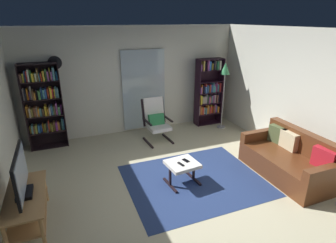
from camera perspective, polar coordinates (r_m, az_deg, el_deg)
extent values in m
plane|color=beige|center=(4.85, 2.59, -13.88)|extent=(7.02, 7.02, 0.00)
cube|color=silver|center=(6.89, -7.25, 8.44)|extent=(5.60, 0.06, 2.60)
cube|color=silver|center=(5.86, 27.76, 3.99)|extent=(0.06, 6.00, 2.60)
cube|color=silver|center=(6.94, -5.02, 6.51)|extent=(1.10, 0.01, 2.00)
cube|color=navy|center=(5.08, 5.53, -12.07)|extent=(2.40, 1.99, 0.01)
cube|color=tan|center=(4.27, -27.67, -13.46)|extent=(0.50, 1.19, 0.02)
cube|color=tan|center=(4.43, -27.05, -16.49)|extent=(0.46, 1.13, 0.02)
cylinder|color=tan|center=(3.96, -24.60, -20.61)|extent=(0.05, 0.05, 0.51)
cylinder|color=tan|center=(4.85, -24.26, -12.35)|extent=(0.05, 0.05, 0.51)
cylinder|color=tan|center=(4.03, -30.63, -21.06)|extent=(0.05, 0.05, 0.51)
cylinder|color=tan|center=(4.90, -29.01, -12.84)|extent=(0.05, 0.05, 0.51)
cube|color=silver|center=(4.48, -27.07, -15.32)|extent=(0.30, 0.28, 0.07)
cube|color=black|center=(4.26, -27.75, -13.05)|extent=(0.20, 0.32, 0.05)
cube|color=black|center=(4.10, -28.48, -9.41)|extent=(0.04, 0.95, 0.57)
cube|color=silver|center=(4.10, -28.19, -9.38)|extent=(0.01, 0.89, 0.51)
cube|color=black|center=(6.54, -27.76, 2.31)|extent=(0.02, 0.30, 1.90)
cube|color=black|center=(6.49, -21.09, 3.22)|extent=(0.02, 0.30, 1.90)
cube|color=black|center=(6.64, -24.41, 3.12)|extent=(0.78, 0.02, 1.90)
cube|color=black|center=(6.82, -23.29, -4.68)|extent=(0.75, 0.28, 0.02)
cube|color=black|center=(6.69, -23.72, -1.86)|extent=(0.75, 0.28, 0.02)
cube|color=black|center=(6.56, -24.20, 1.20)|extent=(0.75, 0.28, 0.02)
cube|color=black|center=(6.46, -24.69, 4.36)|extent=(0.75, 0.28, 0.02)
cube|color=black|center=(6.37, -25.20, 7.63)|extent=(0.75, 0.28, 0.02)
cube|color=black|center=(6.31, -25.71, 10.82)|extent=(0.75, 0.28, 0.02)
cube|color=gold|center=(6.70, -26.72, -1.51)|extent=(0.04, 0.11, 0.16)
cube|color=#549A9F|center=(6.68, -26.42, -1.39)|extent=(0.04, 0.17, 0.19)
cube|color=brown|center=(6.69, -26.12, -1.40)|extent=(0.02, 0.21, 0.16)
cube|color=#999A3A|center=(6.65, -25.77, -1.37)|extent=(0.04, 0.16, 0.18)
cube|color=teal|center=(6.66, -25.28, -1.34)|extent=(0.04, 0.14, 0.17)
cube|color=#2E56B7|center=(6.68, -24.89, -1.25)|extent=(0.02, 0.11, 0.16)
cube|color=orange|center=(6.67, -24.60, -1.13)|extent=(0.02, 0.12, 0.19)
cube|color=#9C9F35|center=(6.64, -24.25, -1.23)|extent=(0.04, 0.13, 0.17)
cube|color=#282C2F|center=(6.63, -23.86, -0.97)|extent=(0.03, 0.23, 0.22)
cube|color=red|center=(6.63, -23.58, -0.81)|extent=(0.02, 0.13, 0.24)
cube|color=olive|center=(6.65, -23.32, -1.05)|extent=(0.02, 0.11, 0.17)
cube|color=olive|center=(6.64, -23.03, -1.09)|extent=(0.03, 0.16, 0.16)
cube|color=brown|center=(6.65, -22.64, -0.81)|extent=(0.04, 0.14, 0.20)
cube|color=purple|center=(6.64, -22.22, -0.85)|extent=(0.04, 0.18, 0.18)
cube|color=orange|center=(6.64, -21.85, -0.81)|extent=(0.04, 0.11, 0.18)
cube|color=black|center=(6.66, -21.46, -0.69)|extent=(0.03, 0.16, 0.19)
cube|color=teal|center=(6.62, -21.19, -0.41)|extent=(0.03, 0.13, 0.26)
cube|color=#3466A4|center=(6.64, -20.95, -0.36)|extent=(0.02, 0.16, 0.25)
cube|color=orange|center=(6.56, -27.30, 1.90)|extent=(0.04, 0.14, 0.25)
cube|color=beige|center=(6.56, -26.85, 1.76)|extent=(0.03, 0.22, 0.20)
cube|color=olive|center=(6.56, -26.49, 1.71)|extent=(0.04, 0.17, 0.17)
cube|color=brown|center=(6.56, -26.02, 1.91)|extent=(0.04, 0.21, 0.20)
cube|color=beige|center=(6.54, -25.67, 1.90)|extent=(0.03, 0.16, 0.20)
cube|color=orange|center=(6.53, -25.39, 1.82)|extent=(0.03, 0.19, 0.18)
cube|color=teal|center=(6.53, -25.05, 1.79)|extent=(0.04, 0.11, 0.16)
cube|color=brown|center=(6.53, -24.57, 1.88)|extent=(0.04, 0.13, 0.16)
cube|color=gold|center=(6.52, -24.15, 2.19)|extent=(0.04, 0.20, 0.22)
cube|color=orange|center=(6.52, -23.72, 1.96)|extent=(0.02, 0.17, 0.15)
cube|color=beige|center=(6.53, -23.43, 2.19)|extent=(0.03, 0.23, 0.19)
cube|color=#3B6AA8|center=(6.52, -23.09, 2.33)|extent=(0.03, 0.18, 0.22)
cube|color=#417B52|center=(6.53, -22.83, 2.27)|extent=(0.02, 0.20, 0.19)
cube|color=brown|center=(6.50, -22.57, 2.31)|extent=(0.03, 0.15, 0.21)
cube|color=#874287|center=(6.51, -22.25, 2.63)|extent=(0.03, 0.22, 0.26)
cube|color=#437B50|center=(6.51, -21.80, 2.31)|extent=(0.04, 0.23, 0.18)
cube|color=purple|center=(6.52, -21.43, 2.53)|extent=(0.04, 0.12, 0.21)
cube|color=#BCB1AE|center=(6.45, -27.91, 5.02)|extent=(0.03, 0.15, 0.24)
cube|color=black|center=(6.45, -27.60, 5.02)|extent=(0.02, 0.23, 0.23)
cube|color=orange|center=(6.44, -27.27, 5.11)|extent=(0.03, 0.13, 0.24)
cube|color=#894693|center=(6.45, -26.91, 4.84)|extent=(0.02, 0.12, 0.16)
cube|color=beige|center=(6.44, -26.72, 5.34)|extent=(0.03, 0.13, 0.27)
cube|color=brown|center=(6.43, -26.33, 5.06)|extent=(0.03, 0.22, 0.20)
cube|color=orange|center=(6.43, -26.00, 4.89)|extent=(0.03, 0.19, 0.15)
cube|color=black|center=(6.42, -25.68, 5.19)|extent=(0.03, 0.12, 0.21)
cube|color=#418141|center=(6.42, -25.27, 5.13)|extent=(0.04, 0.22, 0.19)
cube|color=#3059A0|center=(6.43, -24.90, 5.40)|extent=(0.03, 0.16, 0.23)
cube|color=teal|center=(6.44, -24.50, 5.33)|extent=(0.04, 0.19, 0.20)
cube|color=#375CB4|center=(6.44, -24.16, 5.47)|extent=(0.03, 0.22, 0.21)
cube|color=red|center=(6.41, -23.75, 5.47)|extent=(0.03, 0.15, 0.21)
cube|color=gold|center=(6.41, -23.29, 5.60)|extent=(0.04, 0.22, 0.23)
cube|color=#C1293A|center=(6.42, -22.96, 5.60)|extent=(0.03, 0.18, 0.21)
cube|color=gold|center=(6.40, -22.62, 5.56)|extent=(0.02, 0.16, 0.20)
cube|color=teal|center=(6.40, -22.38, 5.72)|extent=(0.03, 0.13, 0.23)
cube|color=#5C8E99|center=(6.40, -22.05, 5.65)|extent=(0.04, 0.14, 0.20)
cube|color=brown|center=(6.38, -28.39, 8.03)|extent=(0.04, 0.19, 0.18)
cube|color=olive|center=(6.38, -27.97, 8.12)|extent=(0.03, 0.21, 0.18)
cube|color=#3761A9|center=(6.39, -27.71, 8.36)|extent=(0.02, 0.13, 0.22)
cube|color=red|center=(6.36, -27.41, 8.33)|extent=(0.02, 0.14, 0.22)
cube|color=beige|center=(6.36, -27.14, 8.56)|extent=(0.03, 0.20, 0.25)
cube|color=#3C8B42|center=(6.37, -26.77, 8.52)|extent=(0.04, 0.12, 0.23)
cube|color=gold|center=(6.37, -26.36, 8.32)|extent=(0.04, 0.23, 0.18)
cube|color=beige|center=(6.36, -25.89, 8.38)|extent=(0.04, 0.19, 0.17)
cube|color=brown|center=(6.34, -25.60, 8.80)|extent=(0.03, 0.17, 0.26)
cube|color=teal|center=(6.37, -25.27, 8.43)|extent=(0.02, 0.22, 0.16)
cube|color=red|center=(6.33, -24.93, 8.45)|extent=(0.03, 0.14, 0.17)
cube|color=gold|center=(6.35, -24.55, 8.75)|extent=(0.04, 0.24, 0.21)
cube|color=#438344|center=(6.33, -24.16, 8.88)|extent=(0.03, 0.13, 0.24)
cube|color=#8B4784|center=(6.35, -23.78, 8.80)|extent=(0.04, 0.24, 0.20)
cube|color=gold|center=(6.35, -23.44, 9.09)|extent=(0.02, 0.15, 0.25)
cube|color=#89478A|center=(6.33, -23.14, 8.81)|extent=(0.03, 0.19, 0.19)
cube|color=teal|center=(6.32, -22.79, 9.21)|extent=(0.04, 0.19, 0.27)
cube|color=#276AAC|center=(6.33, -22.24, 8.90)|extent=(0.04, 0.14, 0.18)
cube|color=black|center=(7.27, 6.12, 5.83)|extent=(0.02, 0.30, 1.78)
cube|color=black|center=(7.61, 10.78, 6.25)|extent=(0.02, 0.30, 1.78)
cube|color=black|center=(7.55, 7.97, 6.31)|extent=(0.71, 0.02, 1.78)
cube|color=black|center=(7.70, 8.16, -0.25)|extent=(0.68, 0.28, 0.02)
cube|color=black|center=(7.60, 8.27, 1.72)|extent=(0.68, 0.28, 0.02)
cube|color=black|center=(7.51, 8.38, 3.86)|extent=(0.68, 0.28, 0.02)
cube|color=black|center=(7.43, 8.50, 6.05)|extent=(0.68, 0.28, 0.02)
cube|color=black|center=(7.36, 8.62, 8.28)|extent=(0.68, 0.28, 0.02)
cube|color=black|center=(7.31, 8.75, 10.55)|extent=(0.68, 0.28, 0.02)
cube|color=black|center=(7.26, 8.87, 12.73)|extent=(0.68, 0.28, 0.02)
cube|color=beige|center=(7.41, 6.26, 2.42)|extent=(0.03, 0.19, 0.26)
cube|color=#9F4490|center=(7.46, 6.44, 2.10)|extent=(0.03, 0.12, 0.15)
cube|color=orange|center=(7.45, 6.80, 2.37)|extent=(0.03, 0.15, 0.23)
cube|color=red|center=(7.47, 7.09, 2.36)|extent=(0.03, 0.16, 0.21)
cube|color=beige|center=(7.52, 7.30, 2.35)|extent=(0.04, 0.18, 0.18)
cube|color=teal|center=(7.52, 7.71, 2.27)|extent=(0.03, 0.20, 0.17)
cube|color=orange|center=(7.54, 7.88, 2.33)|extent=(0.03, 0.10, 0.17)
cube|color=orange|center=(7.53, 8.16, 2.64)|extent=(0.03, 0.12, 0.26)
cube|color=brown|center=(7.59, 8.30, 2.60)|extent=(0.03, 0.18, 0.21)
cube|color=red|center=(7.58, 8.65, 2.49)|extent=(0.03, 0.16, 0.19)
cube|color=gold|center=(7.62, 8.82, 2.71)|extent=(0.04, 0.12, 0.23)
cube|color=red|center=(7.64, 9.09, 2.58)|extent=(0.02, 0.15, 0.19)
cube|color=brown|center=(7.66, 9.29, 2.71)|extent=(0.04, 0.22, 0.21)
cube|color=purple|center=(7.68, 9.65, 2.77)|extent=(0.04, 0.13, 0.22)
cube|color=#3660A2|center=(7.71, 9.89, 2.69)|extent=(0.03, 0.13, 0.19)
cube|color=orange|center=(7.73, 10.16, 2.62)|extent=(0.03, 0.20, 0.16)
cube|color=#C0B2A9|center=(7.34, 6.27, 4.56)|extent=(0.03, 0.16, 0.23)
cube|color=gold|center=(7.33, 6.65, 4.58)|extent=(0.04, 0.23, 0.24)
cube|color=#AA9C37|center=(7.39, 6.93, 4.49)|extent=(0.04, 0.10, 0.20)
cube|color=beige|center=(7.41, 7.14, 4.46)|extent=(0.02, 0.15, 0.18)
cube|color=#C3B0AC|center=(7.41, 7.55, 4.51)|extent=(0.04, 0.10, 0.19)
cube|color=#BAB4B4|center=(7.43, 7.85, 4.78)|extent=(0.03, 0.14, 0.25)
cube|color=#1E2E22|center=(7.45, 8.12, 4.70)|extent=(0.04, 0.17, 0.23)
cube|color=#8D3783|center=(7.49, 8.33, 4.63)|extent=(0.03, 0.22, 0.19)
cube|color=orange|center=(7.50, 8.68, 4.59)|extent=(0.04, 0.11, 0.18)
cube|color=teal|center=(7.51, 9.02, 4.63)|extent=(0.02, 0.11, 0.19)
cube|color=#8A4886|center=(7.52, 9.26, 4.74)|extent=(0.03, 0.16, 0.21)
cube|color=beige|center=(7.56, 9.43, 4.82)|extent=(0.02, 0.24, 0.22)
cube|color=#2E2033|center=(7.58, 9.60, 4.98)|extent=(0.02, 0.13, 0.25)
cube|color=brown|center=(7.58, 9.90, 4.82)|extent=(0.03, 0.23, 0.21)
cube|color=#3D7844|center=(7.61, 10.06, 4.76)|extent=(0.02, 0.17, 0.18)
cube|color=#1A1734|center=(7.63, 10.38, 5.04)|extent=(0.04, 0.10, 0.25)
cube|color=brown|center=(7.28, 6.33, 6.75)|extent=(0.03, 0.15, 0.21)
cube|color=#8C479A|center=(7.27, 6.65, 6.54)|extent=(0.04, 0.20, 0.16)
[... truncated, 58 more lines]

